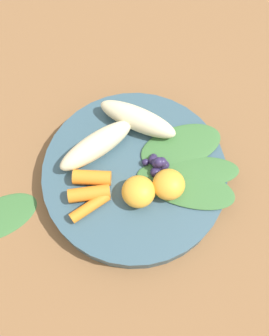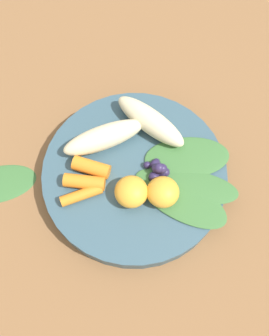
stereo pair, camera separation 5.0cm
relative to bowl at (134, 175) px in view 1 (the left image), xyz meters
The scene contains 13 objects.
ground_plane 0.02m from the bowl, ahead, with size 2.40×2.40×0.00m, color brown.
bowl is the anchor object (origin of this frame).
banana_peeled_left 0.07m from the bowl, 141.31° to the left, with size 0.12×0.03×0.03m, color beige.
banana_peeled_right 0.08m from the bowl, 78.60° to the left, with size 0.12×0.03×0.03m, color beige.
orange_segment_near 0.06m from the bowl, 38.11° to the right, with size 0.04×0.04×0.03m, color #F4A833.
orange_segment_far 0.05m from the bowl, 92.66° to the right, with size 0.04×0.04×0.03m, color #F4A833.
carrot_front 0.06m from the bowl, behind, with size 0.02×0.02×0.05m, color orange.
carrot_mid_left 0.07m from the bowl, 156.76° to the right, with size 0.02×0.02×0.05m, color orange.
carrot_mid_right 0.08m from the bowl, 145.34° to the right, with size 0.01×0.01×0.06m, color orange.
blueberry_pile 0.04m from the bowl, ahead, with size 0.04×0.04×0.03m.
kale_leaf_left 0.07m from the bowl, 26.88° to the right, with size 0.13×0.06×0.01m, color #3D7038.
kale_leaf_right 0.09m from the bowl, ahead, with size 0.12×0.05×0.01m, color #3D7038.
kale_leaf_rear 0.08m from the bowl, 21.48° to the left, with size 0.12×0.06×0.01m, color #3D7038.
Camera 1 is at (-0.03, -0.20, 0.50)m, focal length 39.97 mm.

